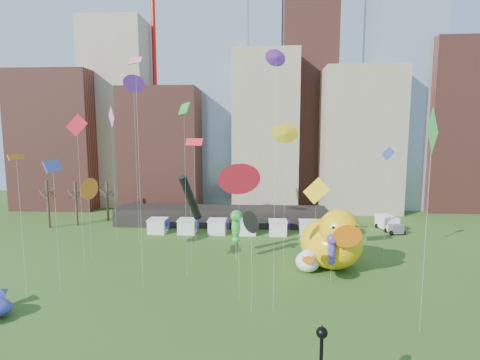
# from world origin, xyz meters

# --- Properties ---
(skyline) EXTENTS (101.00, 23.00, 68.00)m
(skyline) POSITION_xyz_m (2.25, 61.06, 21.44)
(skyline) COLOR brown
(skyline) RESTS_ON ground
(crane_left) EXTENTS (23.00, 1.00, 76.00)m
(crane_left) POSITION_xyz_m (-21.11, 64.00, 46.90)
(crane_left) COLOR red
(crane_left) RESTS_ON ground
(pavilion) EXTENTS (38.00, 6.00, 3.20)m
(pavilion) POSITION_xyz_m (-4.00, 42.00, 1.60)
(pavilion) COLOR black
(pavilion) RESTS_ON ground
(vendor_tents) EXTENTS (33.24, 2.80, 2.40)m
(vendor_tents) POSITION_xyz_m (1.02, 36.00, 1.11)
(vendor_tents) COLOR white
(vendor_tents) RESTS_ON ground
(bare_trees) EXTENTS (8.44, 6.44, 8.50)m
(bare_trees) POSITION_xyz_m (-30.17, 40.54, 4.01)
(bare_trees) COLOR #382B21
(bare_trees) RESTS_ON ground
(big_duck) EXTENTS (8.53, 10.64, 7.79)m
(big_duck) POSITION_xyz_m (11.91, 21.18, 3.58)
(big_duck) COLOR yellow
(big_duck) RESTS_ON ground
(small_duck) EXTENTS (3.25, 4.11, 3.04)m
(small_duck) POSITION_xyz_m (8.81, 19.85, 1.40)
(small_duck) COLOR white
(small_duck) RESTS_ON ground
(seahorse_green) EXTENTS (1.90, 2.13, 6.66)m
(seahorse_green) POSITION_xyz_m (-0.00, 23.32, 4.84)
(seahorse_green) COLOR silver
(seahorse_green) RESTS_ON ground
(seahorse_purple) EXTENTS (1.34, 1.61, 5.50)m
(seahorse_purple) POSITION_xyz_m (11.06, 17.16, 4.01)
(seahorse_purple) COLOR silver
(seahorse_purple) RESTS_ON ground
(box_truck) EXTENTS (3.21, 6.12, 2.47)m
(box_truck) POSITION_xyz_m (25.01, 39.64, 1.27)
(box_truck) COLOR white
(box_truck) RESTS_ON ground
(kite_0) EXTENTS (2.63, 0.06, 18.67)m
(kite_0) POSITION_xyz_m (-17.94, 18.61, 16.99)
(kite_0) COLOR silver
(kite_0) RESTS_ON ground
(kite_1) EXTENTS (1.93, 2.55, 20.48)m
(kite_1) POSITION_xyz_m (-18.97, 30.83, 18.60)
(kite_1) COLOR silver
(kite_1) RESTS_ON ground
(kite_2) EXTENTS (2.78, 3.36, 11.48)m
(kite_2) POSITION_xyz_m (-5.42, 21.07, 8.58)
(kite_2) COLOR silver
(kite_2) RESTS_ON ground
(kite_3) EXTENTS (2.18, 3.90, 19.69)m
(kite_3) POSITION_xyz_m (-5.32, 17.82, 19.00)
(kite_3) COLOR silver
(kite_3) RESTS_ON ground
(kite_4) EXTENTS (3.22, 1.58, 10.90)m
(kite_4) POSITION_xyz_m (10.28, 24.25, 9.06)
(kite_4) COLOR silver
(kite_4) RESTS_ON ground
(kite_5) EXTENTS (1.12, 3.73, 13.71)m
(kite_5) POSITION_xyz_m (-17.55, 12.65, 13.11)
(kite_5) COLOR silver
(kite_5) RESTS_ON ground
(kite_6) EXTENTS (0.60, 2.80, 10.78)m
(kite_6) POSITION_xyz_m (-18.95, 22.54, 9.39)
(kite_6) COLOR silver
(kite_6) RESTS_ON ground
(kite_7) EXTENTS (1.29, 0.97, 23.56)m
(kite_7) POSITION_xyz_m (4.42, 10.26, 22.66)
(kite_7) COLOR silver
(kite_7) RESTS_ON ground
(kite_8) EXTENTS (2.97, 2.35, 15.79)m
(kite_8) POSITION_xyz_m (-6.07, 27.63, 15.21)
(kite_8) COLOR silver
(kite_8) RESTS_ON ground
(kite_9) EXTENTS (1.82, 1.26, 23.84)m
(kite_9) POSITION_xyz_m (-9.32, 14.18, 23.05)
(kite_9) COLOR silver
(kite_9) RESTS_ON ground
(kite_10) EXTENTS (1.23, 1.82, 9.55)m
(kite_10) POSITION_xyz_m (2.39, 9.37, 8.55)
(kite_10) COLOR silver
(kite_10) RESTS_ON ground
(kite_11) EXTENTS (0.80, 3.52, 18.35)m
(kite_11) POSITION_xyz_m (16.43, 7.05, 16.37)
(kite_11) COLOR silver
(kite_11) RESTS_ON ground
(kite_12) EXTENTS (2.25, 0.94, 17.54)m
(kite_12) POSITION_xyz_m (6.04, 21.38, 16.38)
(kite_12) COLOR silver
(kite_12) RESTS_ON ground
(kite_13) EXTENTS (1.73, 0.25, 14.85)m
(kite_13) POSITION_xyz_m (18.77, 23.32, 13.46)
(kite_13) COLOR silver
(kite_13) RESTS_ON ground
(kite_14) EXTENTS (0.63, 1.73, 14.46)m
(kite_14) POSITION_xyz_m (-19.51, 10.18, 13.96)
(kite_14) COLOR silver
(kite_14) RESTS_ON ground
(kite_15) EXTENTS (1.66, 2.24, 24.71)m
(kite_15) POSITION_xyz_m (-14.96, 29.40, 23.42)
(kite_15) COLOR silver
(kite_15) RESTS_ON ground
(kite_16) EXTENTS (2.80, 1.67, 13.54)m
(kite_16) POSITION_xyz_m (1.08, 12.18, 12.06)
(kite_16) COLOR silver
(kite_16) RESTS_ON ground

